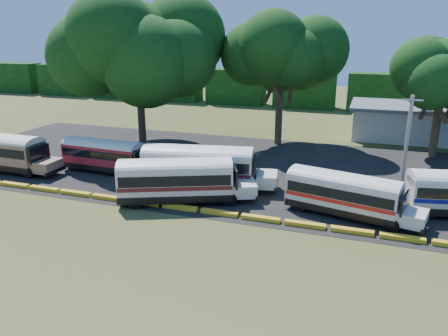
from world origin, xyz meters
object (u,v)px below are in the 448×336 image
(bus_beige, at_px, (2,150))
(tree_west, at_px, (137,47))
(bus_cream_west, at_px, (178,178))
(bus_white_red, at_px, (346,192))
(bus_red, at_px, (105,154))

(bus_beige, distance_m, tree_west, 16.57)
(bus_cream_west, distance_m, tree_west, 19.20)
(bus_cream_west, height_order, bus_white_red, bus_cream_west)
(bus_cream_west, relative_size, tree_west, 0.68)
(bus_cream_west, xyz_separation_m, tree_west, (-10.50, 13.46, 8.80))
(bus_cream_west, bearing_deg, bus_white_red, -16.46)
(tree_west, bearing_deg, bus_red, -82.91)
(bus_beige, height_order, tree_west, tree_west)
(bus_beige, bearing_deg, bus_white_red, -0.18)
(bus_beige, xyz_separation_m, bus_white_red, (30.54, -0.50, -0.25))
(bus_beige, xyz_separation_m, bus_red, (9.17, 2.71, -0.24))
(bus_white_red, bearing_deg, bus_red, -175.14)
(bus_white_red, relative_size, tree_west, 0.63)
(bus_white_red, height_order, tree_west, tree_west)
(bus_beige, xyz_separation_m, bus_cream_west, (18.57, -1.92, -0.07))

